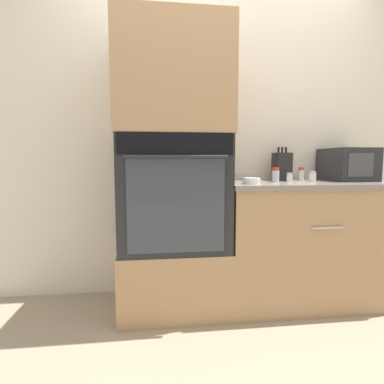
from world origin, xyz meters
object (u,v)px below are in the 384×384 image
object	(u,v)px
bowl	(252,181)
condiment_jar_near	(301,174)
knife_block	(282,167)
wall_oven	(173,192)
condiment_jar_back	(312,176)
condiment_jar_mid	(289,177)
condiment_jar_far	(275,175)
microwave	(347,165)

from	to	relation	value
bowl	condiment_jar_near	xyz separation A→B (m)	(0.49, 0.28, 0.03)
knife_block	wall_oven	bearing A→B (deg)	-169.23
knife_block	condiment_jar_back	bearing A→B (deg)	-30.68
condiment_jar_mid	condiment_jar_back	bearing A→B (deg)	5.89
condiment_jar_near	condiment_jar_far	xyz separation A→B (m)	(-0.26, -0.12, 0.00)
condiment_jar_mid	condiment_jar_back	xyz separation A→B (m)	(0.19, 0.02, 0.01)
wall_oven	condiment_jar_far	distance (m)	0.76
bowl	condiment_jar_near	size ratio (longest dim) A/B	1.10
bowl	microwave	bearing A→B (deg)	16.21
microwave	condiment_jar_back	world-z (taller)	microwave
condiment_jar_back	wall_oven	bearing A→B (deg)	-177.38
wall_oven	condiment_jar_back	distance (m)	1.07
knife_block	condiment_jar_mid	xyz separation A→B (m)	(0.00, -0.14, -0.08)
condiment_jar_mid	condiment_jar_far	size ratio (longest dim) A/B	0.63
microwave	condiment_jar_far	size ratio (longest dim) A/B	3.52
condiment_jar_mid	condiment_jar_far	xyz separation A→B (m)	(-0.11, -0.01, 0.02)
wall_oven	bowl	size ratio (longest dim) A/B	6.64
microwave	condiment_jar_far	world-z (taller)	microwave
microwave	condiment_jar_mid	distance (m)	0.52
condiment_jar_far	condiment_jar_mid	bearing A→B (deg)	5.26
condiment_jar_back	condiment_jar_mid	bearing A→B (deg)	-174.11
microwave	condiment_jar_near	world-z (taller)	microwave
wall_oven	condiment_jar_back	world-z (taller)	wall_oven
knife_block	bowl	size ratio (longest dim) A/B	2.27
condiment_jar_mid	condiment_jar_far	distance (m)	0.12
knife_block	condiment_jar_back	xyz separation A→B (m)	(0.20, -0.12, -0.07)
condiment_jar_back	condiment_jar_far	bearing A→B (deg)	-174.34
microwave	knife_block	bearing A→B (deg)	173.28
condiment_jar_mid	condiment_jar_far	bearing A→B (deg)	-174.74
wall_oven	knife_block	world-z (taller)	wall_oven
knife_block	condiment_jar_far	bearing A→B (deg)	-127.17
condiment_jar_back	condiment_jar_near	bearing A→B (deg)	118.53
microwave	bowl	size ratio (longest dim) A/B	3.24
wall_oven	condiment_jar_near	size ratio (longest dim) A/B	7.28
knife_block	microwave	bearing A→B (deg)	-6.72
knife_block	condiment_jar_near	bearing A→B (deg)	-11.08
wall_oven	bowl	xyz separation A→B (m)	(0.52, -0.14, 0.08)
bowl	condiment_jar_back	distance (m)	0.57
condiment_jar_near	condiment_jar_back	size ratio (longest dim) A/B	1.36
knife_block	condiment_jar_far	world-z (taller)	knife_block
condiment_jar_near	wall_oven	bearing A→B (deg)	-172.38
bowl	condiment_jar_back	size ratio (longest dim) A/B	1.49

